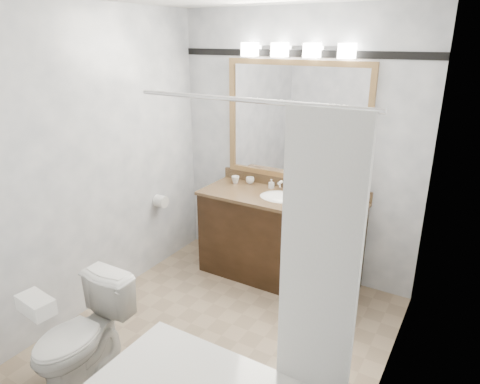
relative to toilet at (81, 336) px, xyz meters
name	(u,v)px	position (x,y,z in m)	size (l,w,h in m)	color
room	(219,187)	(0.55, 0.86, 0.89)	(2.42, 2.62, 2.52)	tan
vanity	(279,237)	(0.55, 1.87, 0.09)	(1.53, 0.58, 0.97)	black
mirror	(295,122)	(0.55, 2.14, 1.14)	(1.40, 0.04, 1.10)	#AA804D
vanity_light_bar	(296,50)	(0.55, 2.08, 1.78)	(1.02, 0.14, 0.12)	silver
accent_stripe	(299,54)	(0.55, 2.15, 1.74)	(2.40, 0.01, 0.06)	black
tp_roll	(161,201)	(-0.59, 1.52, 0.34)	(0.12, 0.12, 0.11)	white
toilet	(81,336)	(0.00, 0.00, 0.00)	(0.40, 0.70, 0.71)	white
tissue_box	(36,305)	(0.00, -0.26, 0.40)	(0.24, 0.13, 0.10)	white
coffee_maker	(350,190)	(1.18, 1.90, 0.67)	(0.18, 0.22, 0.34)	black
cup_left	(250,180)	(0.12, 2.07, 0.53)	(0.08, 0.08, 0.07)	white
cup_right	(235,180)	(-0.01, 2.00, 0.53)	(0.08, 0.08, 0.07)	white
soap_bottle_a	(271,184)	(0.37, 2.05, 0.54)	(0.04, 0.04, 0.09)	white
soap_bottle_b	(299,191)	(0.68, 2.00, 0.53)	(0.06, 0.06, 0.08)	white
soap_bar	(296,194)	(0.66, 1.99, 0.51)	(0.08, 0.05, 0.02)	beige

